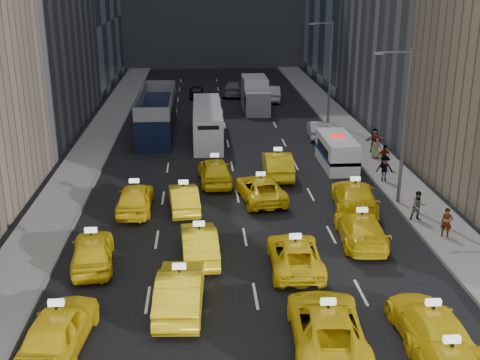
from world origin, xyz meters
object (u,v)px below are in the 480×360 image
object	(u,v)px
nypd_van	(337,152)
box_truck	(255,95)
pedestrian_0	(447,223)
city_bus	(207,123)
double_decker	(157,114)

from	to	relation	value
nypd_van	box_truck	bearing A→B (deg)	103.85
nypd_van	pedestrian_0	distance (m)	12.79
box_truck	pedestrian_0	world-z (taller)	box_truck
city_bus	box_truck	xyz separation A→B (m)	(4.88, 10.67, 0.19)
double_decker	box_truck	world-z (taller)	double_decker
nypd_van	double_decker	distance (m)	16.45
city_bus	pedestrian_0	size ratio (longest dim) A/B	7.09
city_bus	pedestrian_0	xyz separation A→B (m)	(11.75, -20.45, -0.45)
double_decker	box_truck	xyz separation A→B (m)	(9.05, 8.69, -0.17)
box_truck	pedestrian_0	bearing A→B (deg)	-80.26
pedestrian_0	box_truck	bearing A→B (deg)	120.55
box_truck	double_decker	bearing A→B (deg)	-138.86
double_decker	pedestrian_0	world-z (taller)	double_decker
city_bus	box_truck	bearing A→B (deg)	61.00
nypd_van	double_decker	bearing A→B (deg)	144.38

